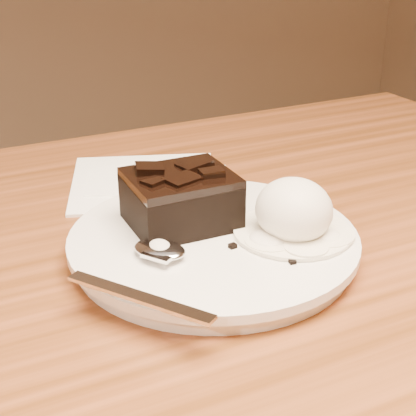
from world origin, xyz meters
name	(u,v)px	position (x,y,z in m)	size (l,w,h in m)	color
plate	(213,245)	(0.11, 0.04, 0.76)	(0.24, 0.24, 0.02)	white
brownie	(181,203)	(0.09, 0.07, 0.79)	(0.09, 0.07, 0.04)	black
ice_cream_scoop	(294,210)	(0.17, 0.02, 0.79)	(0.06, 0.07, 0.05)	white
melt_puddle	(292,233)	(0.17, 0.02, 0.77)	(0.10, 0.10, 0.00)	white
spoon	(160,252)	(0.05, 0.03, 0.77)	(0.03, 0.17, 0.01)	silver
napkin	(146,180)	(0.11, 0.22, 0.75)	(0.16, 0.16, 0.01)	white
crumb_a	(233,246)	(0.11, 0.02, 0.77)	(0.01, 0.01, 0.00)	black
crumb_b	(292,262)	(0.14, -0.03, 0.77)	(0.01, 0.01, 0.00)	black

